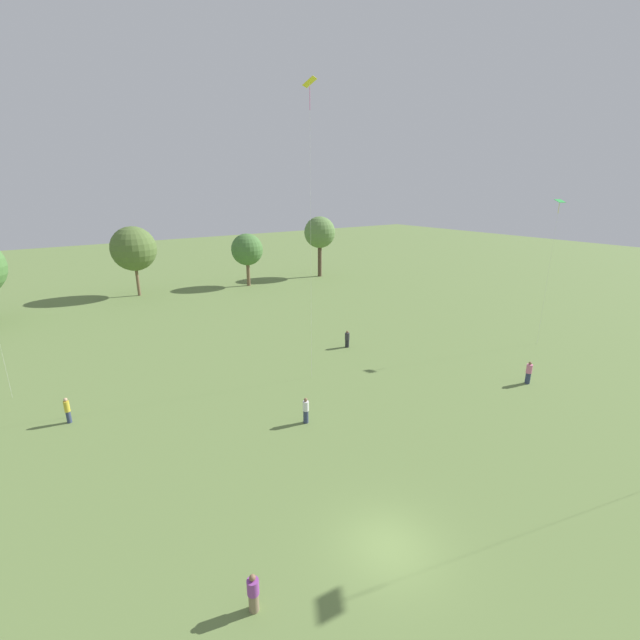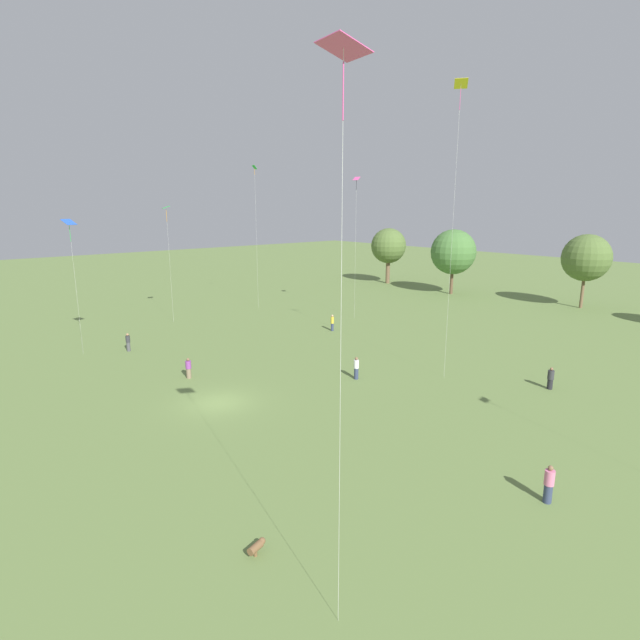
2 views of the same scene
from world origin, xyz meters
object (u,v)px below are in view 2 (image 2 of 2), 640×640
(kite_1, at_px, (356,190))
(kite_3, at_px, (69,227))
(person_5, at_px, (332,323))
(kite_4, at_px, (460,105))
(kite_0, at_px, (343,76))
(dog_0, at_px, (257,546))
(person_2, at_px, (128,342))
(person_3, at_px, (356,368))
(person_1, at_px, (188,368))
(kite_5, at_px, (166,213))
(kite_6, at_px, (255,182))
(person_4, at_px, (551,379))
(person_0, at_px, (549,484))

(kite_1, bearing_deg, kite_3, -71.40)
(person_5, xyz_separation_m, kite_4, (17.08, -3.41, 19.34))
(kite_0, bearing_deg, dog_0, 54.38)
(person_2, xyz_separation_m, kite_3, (-2.01, -3.47, 10.66))
(person_3, height_order, person_5, person_5)
(person_3, bearing_deg, dog_0, -112.98)
(person_1, distance_m, kite_0, 30.48)
(kite_5, relative_size, kite_6, 0.73)
(person_1, xyz_separation_m, person_4, (19.75, 19.26, 0.02))
(person_1, height_order, kite_3, kite_3)
(person_4, distance_m, kite_0, 31.15)
(person_4, xyz_separation_m, person_5, (-23.79, -0.34, 0.09))
(person_5, bearing_deg, person_1, 95.46)
(person_5, xyz_separation_m, kite_0, (29.18, -26.04, 15.59))
(person_3, distance_m, kite_1, 26.33)
(person_2, bearing_deg, person_1, 69.00)
(person_0, distance_m, person_4, 16.02)
(kite_3, relative_size, kite_5, 0.91)
(kite_3, bearing_deg, kite_1, 9.73)
(kite_5, bearing_deg, kite_4, 70.99)
(person_1, relative_size, kite_1, 0.10)
(person_2, xyz_separation_m, kite_4, (23.68, 16.37, 19.39))
(kite_1, height_order, dog_0, kite_1)
(person_1, height_order, kite_0, kite_0)
(kite_5, relative_size, dog_0, 15.15)
(person_4, distance_m, kite_4, 20.90)
(kite_5, bearing_deg, person_4, 73.89)
(person_0, xyz_separation_m, dog_0, (-5.72, -12.07, -0.55))
(person_2, height_order, person_4, person_2)
(person_4, relative_size, kite_5, 0.13)
(person_0, relative_size, kite_6, 0.10)
(person_3, height_order, kite_5, kite_5)
(person_0, height_order, dog_0, person_0)
(person_2, relative_size, person_3, 0.96)
(kite_6, bearing_deg, person_4, -133.37)
(person_4, height_order, kite_1, kite_1)
(kite_5, bearing_deg, person_1, 36.00)
(kite_0, bearing_deg, person_2, 41.32)
(kite_0, relative_size, kite_1, 1.04)
(person_0, xyz_separation_m, person_2, (-37.10, -5.57, -0.05))
(person_0, height_order, person_2, person_0)
(person_1, height_order, person_4, person_4)
(person_1, bearing_deg, person_5, -10.34)
(person_1, distance_m, kite_5, 24.02)
(person_1, height_order, dog_0, person_1)
(dog_0, bearing_deg, person_0, 48.20)
(person_1, height_order, person_3, person_3)
(person_3, height_order, kite_6, kite_6)
(kite_5, height_order, kite_6, kite_6)
(person_2, height_order, kite_4, kite_4)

